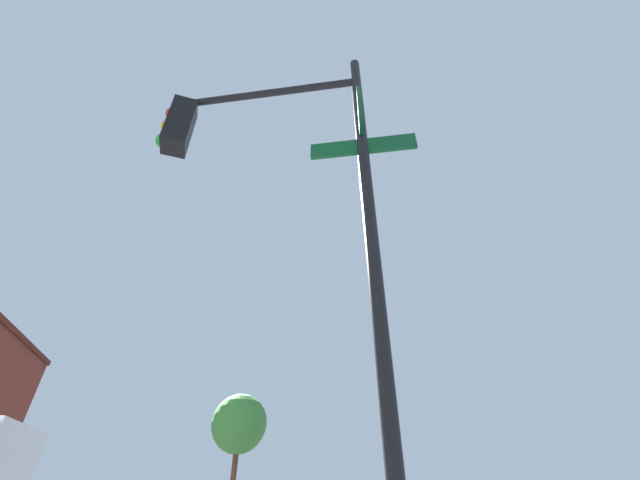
{
  "coord_description": "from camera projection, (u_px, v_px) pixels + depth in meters",
  "views": [
    {
      "loc": [
        -9.1,
        -5.72,
        1.54
      ],
      "look_at": [
        -5.33,
        -6.94,
        4.26
      ],
      "focal_mm": 20.21,
      "sensor_mm": 36.0,
      "label": 1
    }
  ],
  "objects": [
    {
      "name": "traffic_signal_near",
      "position": [
        270.0,
        171.0,
        3.76
      ],
      "size": [
        1.58,
        2.71,
        6.07
      ],
      "color": "black",
      "rests_on": "ground_plane"
    },
    {
      "name": "street_tree",
      "position": [
        239.0,
        424.0,
        16.13
      ],
      "size": [
        2.44,
        2.44,
        5.11
      ],
      "color": "#4C331E",
      "rests_on": "ground_plane"
    }
  ]
}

